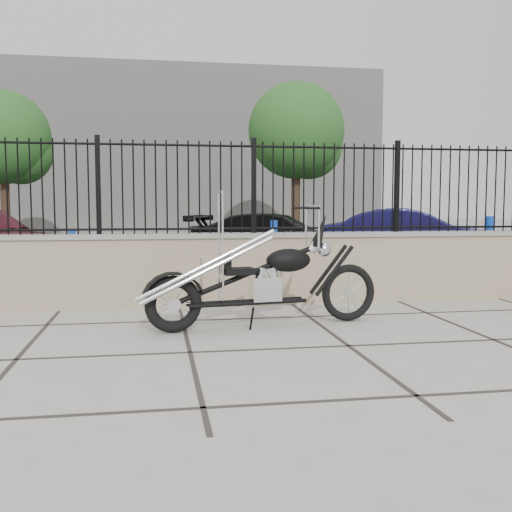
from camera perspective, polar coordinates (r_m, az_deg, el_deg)
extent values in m
plane|color=#99968E|center=(5.53, -6.30, -9.14)|extent=(90.00, 90.00, 0.00)
plane|color=black|center=(17.91, -8.61, 0.64)|extent=(30.00, 30.00, 0.00)
cube|color=gray|center=(7.91, -7.38, -1.33)|extent=(14.00, 0.36, 0.96)
cube|color=black|center=(7.86, -7.47, 6.51)|extent=(14.00, 0.08, 1.20)
cube|color=beige|center=(31.96, -9.15, 9.71)|extent=(22.00, 6.00, 8.00)
imported|color=black|center=(13.06, 2.07, 1.58)|extent=(4.22, 3.03, 1.13)
imported|color=#110F3A|center=(13.30, 14.61, 1.72)|extent=(3.99, 2.64, 1.24)
cylinder|color=blue|center=(10.28, -17.05, -0.19)|extent=(0.13, 0.13, 0.91)
cylinder|color=#0E35D8|center=(10.41, 1.71, 0.50)|extent=(0.14, 0.14, 1.06)
cylinder|color=#0B51B2|center=(11.76, 21.29, 0.83)|extent=(0.16, 0.16, 1.12)
cylinder|color=#382619|center=(22.07, -22.77, 4.95)|extent=(0.29, 0.29, 2.94)
sphere|color=#336224|center=(22.19, -22.97, 10.78)|extent=(3.14, 3.14, 3.14)
cylinder|color=#382619|center=(22.29, 3.81, 5.79)|extent=(0.33, 0.33, 3.31)
sphere|color=#286C28|center=(22.47, 3.84, 12.28)|extent=(3.53, 3.53, 3.53)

